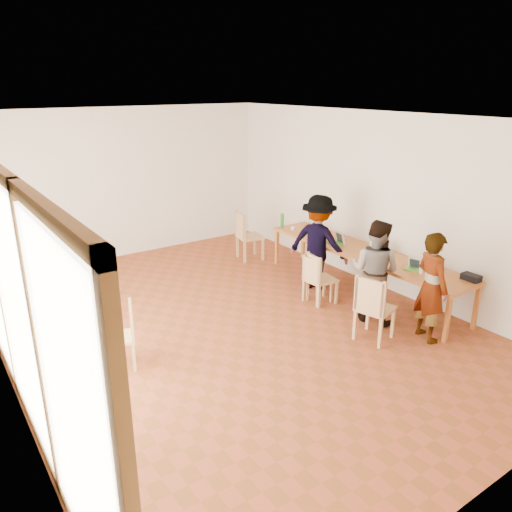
{
  "coord_description": "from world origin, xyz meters",
  "views": [
    {
      "loc": [
        -3.53,
        -5.71,
        3.44
      ],
      "look_at": [
        0.29,
        -0.22,
        1.1
      ],
      "focal_mm": 35.0,
      "sensor_mm": 36.0,
      "label": 1
    }
  ],
  "objects": [
    {
      "name": "ground",
      "position": [
        0.0,
        0.0,
        0.0
      ],
      "size": [
        8.0,
        8.0,
        0.0
      ],
      "primitive_type": "plane",
      "color": "#9B4325",
      "rests_on": "ground"
    },
    {
      "name": "wall_back",
      "position": [
        0.0,
        4.0,
        1.5
      ],
      "size": [
        6.0,
        0.1,
        3.0
      ],
      "primitive_type": "cube",
      "color": "silver",
      "rests_on": "ground"
    },
    {
      "name": "wall_front",
      "position": [
        0.0,
        -4.0,
        1.5
      ],
      "size": [
        6.0,
        0.1,
        3.0
      ],
      "primitive_type": "cube",
      "color": "silver",
      "rests_on": "ground"
    },
    {
      "name": "wall_right",
      "position": [
        3.0,
        0.0,
        1.5
      ],
      "size": [
        0.1,
        8.0,
        3.0
      ],
      "primitive_type": "cube",
      "color": "silver",
      "rests_on": "ground"
    },
    {
      "name": "ceiling",
      "position": [
        0.0,
        0.0,
        3.02
      ],
      "size": [
        6.0,
        8.0,
        0.04
      ],
      "primitive_type": "cube",
      "color": "white",
      "rests_on": "wall_back"
    },
    {
      "name": "communal_table",
      "position": [
        2.5,
        -0.21,
        0.7
      ],
      "size": [
        0.8,
        4.0,
        0.75
      ],
      "color": "#B86728",
      "rests_on": "ground"
    },
    {
      "name": "side_table",
      "position": [
        -2.19,
        3.2,
        0.67
      ],
      "size": [
        0.9,
        0.9,
        0.75
      ],
      "rotation": [
        0.0,
        0.0,
        -0.2
      ],
      "color": "#B86728",
      "rests_on": "ground"
    },
    {
      "name": "chair_near",
      "position": [
        1.33,
        -1.52,
        0.6
      ],
      "size": [
        0.56,
        0.56,
        0.52
      ],
      "rotation": [
        0.0,
        0.0,
        0.27
      ],
      "color": "tan",
      "rests_on": "ground"
    },
    {
      "name": "chair_mid",
      "position": [
        1.54,
        -0.09,
        0.49
      ],
      "size": [
        0.4,
        0.4,
        0.43
      ],
      "rotation": [
        0.0,
        0.0,
        0.07
      ],
      "color": "tan",
      "rests_on": "ground"
    },
    {
      "name": "chair_far",
      "position": [
        1.57,
        -0.14,
        0.52
      ],
      "size": [
        0.44,
        0.44,
        0.45
      ],
      "rotation": [
        0.0,
        0.0,
        -0.12
      ],
      "color": "tan",
      "rests_on": "ground"
    },
    {
      "name": "chair_empty",
      "position": [
        1.8,
        2.32,
        0.61
      ],
      "size": [
        0.54,
        0.54,
        0.53
      ],
      "rotation": [
        0.0,
        0.0,
        -0.19
      ],
      "color": "tan",
      "rests_on": "ground"
    },
    {
      "name": "chair_spare",
      "position": [
        -1.69,
        -0.2,
        0.52
      ],
      "size": [
        0.51,
        0.51,
        0.45
      ],
      "rotation": [
        0.0,
        0.0,
        2.8
      ],
      "color": "tan",
      "rests_on": "ground"
    },
    {
      "name": "person_near",
      "position": [
        2.05,
        -1.91,
        0.78
      ],
      "size": [
        0.51,
        0.65,
        1.56
      ],
      "primitive_type": "imported",
      "rotation": [
        0.0,
        0.0,
        1.31
      ],
      "color": "gray",
      "rests_on": "ground"
    },
    {
      "name": "person_mid",
      "position": [
        1.87,
        -1.05,
        0.79
      ],
      "size": [
        0.8,
        0.91,
        1.57
      ],
      "primitive_type": "imported",
      "rotation": [
        0.0,
        0.0,
        1.88
      ],
      "color": "gray",
      "rests_on": "ground"
    },
    {
      "name": "person_far",
      "position": [
        2.01,
        0.37,
        0.83
      ],
      "size": [
        0.99,
        1.23,
        1.66
      ],
      "primitive_type": "imported",
      "rotation": [
        0.0,
        0.0,
        1.97
      ],
      "color": "gray",
      "rests_on": "ground"
    },
    {
      "name": "laptop_near",
      "position": [
        2.47,
        -1.27,
        0.8
      ],
      "size": [
        0.24,
        0.25,
        0.18
      ],
      "rotation": [
        0.0,
        0.0,
        0.29
      ],
      "color": "#5DB238",
      "rests_on": "communal_table"
    },
    {
      "name": "laptop_mid",
      "position": [
        2.54,
        -0.46,
        0.81
      ],
      "size": [
        0.29,
        0.3,
        0.21
      ],
      "rotation": [
        0.0,
        0.0,
        0.37
      ],
      "color": "#5DB238",
      "rests_on": "communal_table"
    },
    {
      "name": "laptop_far",
      "position": [
        2.42,
        0.32,
        0.81
      ],
      "size": [
        0.27,
        0.3,
        0.22
      ],
      "rotation": [
        0.0,
        0.0,
        -0.22
      ],
      "color": "#5DB238",
      "rests_on": "communal_table"
    },
    {
      "name": "yellow_mug",
      "position": [
        2.65,
        1.12,
        0.8
      ],
      "size": [
        0.16,
        0.16,
        0.11
      ],
      "primitive_type": "imported",
      "rotation": [
        0.0,
        0.0,
        0.25
      ],
      "color": "#F9F734",
      "rests_on": "communal_table"
    },
    {
      "name": "green_bottle",
      "position": [
        2.24,
        1.69,
        0.89
      ],
      "size": [
        0.07,
        0.07,
        0.28
      ],
      "primitive_type": "cylinder",
      "color": "#207027",
      "rests_on": "communal_table"
    },
    {
      "name": "clear_glass",
      "position": [
        2.45,
        -1.44,
        0.8
      ],
      "size": [
        0.07,
        0.07,
        0.09
      ],
      "primitive_type": "cylinder",
      "color": "silver",
      "rests_on": "communal_table"
    },
    {
      "name": "condiment_cup",
      "position": [
        2.33,
        1.46,
        0.78
      ],
      "size": [
        0.08,
        0.08,
        0.06
      ],
      "primitive_type": "cylinder",
      "color": "white",
      "rests_on": "communal_table"
    },
    {
      "name": "pink_phone",
      "position": [
        2.73,
        0.46,
        0.76
      ],
      "size": [
        0.05,
        0.1,
        0.01
      ],
      "primitive_type": "cube",
      "color": "#E33C96",
      "rests_on": "communal_table"
    },
    {
      "name": "black_pouch",
      "position": [
        2.79,
        -2.03,
        0.8
      ],
      "size": [
        0.16,
        0.26,
        0.09
      ],
      "primitive_type": "cube",
      "color": "black",
      "rests_on": "communal_table"
    }
  ]
}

